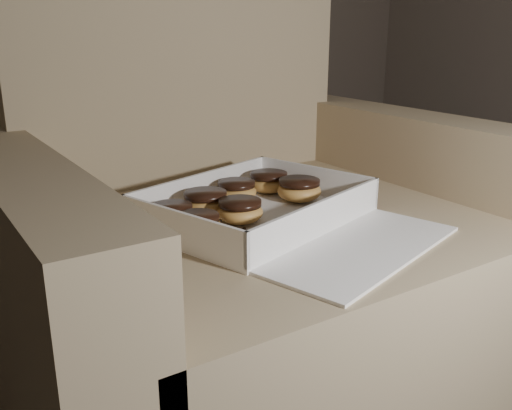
{
  "coord_description": "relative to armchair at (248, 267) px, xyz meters",
  "views": [
    {
      "loc": [
        -0.17,
        0.13,
        0.75
      ],
      "look_at": [
        0.33,
        0.9,
        0.45
      ],
      "focal_mm": 40.0,
      "sensor_mm": 36.0,
      "label": 1
    }
  ],
  "objects": [
    {
      "name": "armchair",
      "position": [
        0.0,
        0.0,
        0.0
      ],
      "size": [
        0.91,
        0.76,
        0.95
      ],
      "color": "tan",
      "rests_on": "floor"
    },
    {
      "name": "bakery_box",
      "position": [
        -0.02,
        -0.12,
        0.14
      ],
      "size": [
        0.46,
        0.5,
        0.06
      ],
      "rotation": [
        0.0,
        0.0,
        0.29
      ],
      "color": "white",
      "rests_on": "armchair"
    },
    {
      "name": "donut_a",
      "position": [
        0.08,
        -0.05,
        0.16
      ],
      "size": [
        0.08,
        0.08,
        0.04
      ],
      "color": "gold",
      "rests_on": "bakery_box"
    },
    {
      "name": "donut_b",
      "position": [
        -0.18,
        -0.05,
        0.15
      ],
      "size": [
        0.07,
        0.07,
        0.04
      ],
      "color": "gold",
      "rests_on": "bakery_box"
    },
    {
      "name": "donut_c",
      "position": [
        -0.07,
        -0.09,
        0.15
      ],
      "size": [
        0.08,
        0.08,
        0.04
      ],
      "color": "gold",
      "rests_on": "bakery_box"
    },
    {
      "name": "donut_d",
      "position": [
        -0.17,
        -0.12,
        0.15
      ],
      "size": [
        0.07,
        0.07,
        0.04
      ],
      "color": "gold",
      "rests_on": "bakery_box"
    },
    {
      "name": "donut_e",
      "position": [
        -0.1,
        -0.02,
        0.15
      ],
      "size": [
        0.08,
        0.08,
        0.04
      ],
      "color": "gold",
      "rests_on": "bakery_box"
    },
    {
      "name": "donut_f",
      "position": [
        0.06,
        0.03,
        0.15
      ],
      "size": [
        0.08,
        0.08,
        0.04
      ],
      "color": "gold",
      "rests_on": "bakery_box"
    },
    {
      "name": "donut_g",
      "position": [
        -0.02,
        0.01,
        0.15
      ],
      "size": [
        0.07,
        0.07,
        0.04
      ],
      "color": "gold",
      "rests_on": "bakery_box"
    },
    {
      "name": "crumb_a",
      "position": [
        -0.05,
        -0.15,
        0.14
      ],
      "size": [
        0.01,
        0.01,
        0.0
      ],
      "primitive_type": "ellipsoid",
      "color": "black",
      "rests_on": "bakery_box"
    },
    {
      "name": "crumb_b",
      "position": [
        -0.07,
        -0.16,
        0.14
      ],
      "size": [
        0.01,
        0.01,
        0.0
      ],
      "primitive_type": "ellipsoid",
      "color": "black",
      "rests_on": "bakery_box"
    },
    {
      "name": "crumb_c",
      "position": [
        0.01,
        -0.14,
        0.14
      ],
      "size": [
        0.01,
        0.01,
        0.0
      ],
      "primitive_type": "ellipsoid",
      "color": "black",
      "rests_on": "bakery_box"
    },
    {
      "name": "crumb_d",
      "position": [
        -0.09,
        -0.13,
        0.14
      ],
      "size": [
        0.01,
        0.01,
        0.0
      ],
      "primitive_type": "ellipsoid",
      "color": "black",
      "rests_on": "bakery_box"
    }
  ]
}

